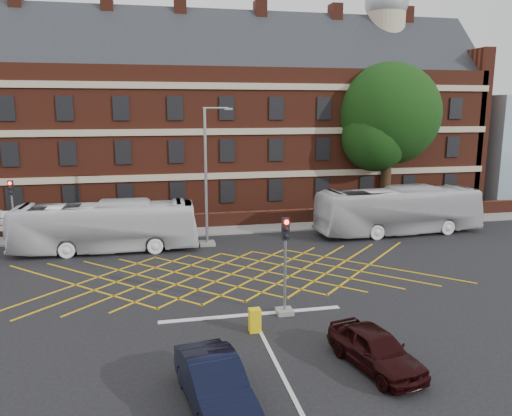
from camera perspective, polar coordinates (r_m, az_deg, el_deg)
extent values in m
plane|color=black|center=(25.30, -2.11, -9.01)|extent=(120.00, 120.00, 0.00)
cube|color=#592416|center=(45.65, -6.99, 7.72)|extent=(50.00, 12.00, 12.00)
cube|color=black|center=(45.68, -7.18, 15.25)|extent=(51.00, 10.61, 10.61)
cube|color=#B7A88C|center=(39.55, -6.22, 8.65)|extent=(50.00, 0.18, 0.50)
cube|color=black|center=(39.67, -6.18, 6.49)|extent=(1.20, 0.14, 1.80)
cube|color=#502115|center=(46.13, -16.61, 20.48)|extent=(1.00, 1.40, 3.20)
cylinder|color=#B7A88C|center=(50.84, 14.49, 17.97)|extent=(3.60, 3.60, 6.00)
sphere|color=gray|center=(51.37, 14.69, 21.74)|extent=(4.00, 4.00, 4.00)
cube|color=#502115|center=(37.52, -5.56, -1.43)|extent=(56.00, 0.50, 1.10)
cube|color=slate|center=(36.66, -5.36, -2.51)|extent=(60.00, 3.00, 0.12)
cube|color=#CC990C|center=(27.15, -2.85, -7.55)|extent=(8.22, 8.22, 0.02)
cube|color=silver|center=(22.10, -0.51, -12.06)|extent=(8.00, 0.30, 0.02)
cube|color=silver|center=(16.50, 4.32, -20.81)|extent=(0.15, 14.00, 0.02)
imported|color=silver|center=(32.38, -16.77, -2.04)|extent=(11.41, 3.06, 3.15)
imported|color=silver|center=(36.81, 16.00, -0.27)|extent=(12.17, 3.38, 3.36)
imported|color=black|center=(15.74, -4.74, -19.39)|extent=(2.23, 4.72, 1.49)
imported|color=black|center=(18.20, 13.50, -15.38)|extent=(2.49, 4.35, 1.39)
cylinder|color=black|center=(44.23, 14.61, 3.83)|extent=(0.90, 0.90, 6.64)
sphere|color=black|center=(43.89, 14.94, 10.34)|extent=(8.52, 8.52, 8.52)
sphere|color=black|center=(42.58, 13.48, 7.83)|extent=(5.54, 5.54, 5.54)
sphere|color=black|center=(45.33, 16.10, 8.40)|extent=(5.11, 5.11, 5.11)
cube|color=slate|center=(22.20, 3.29, -11.72)|extent=(0.70, 0.70, 0.20)
cylinder|color=gray|center=(21.61, 3.34, -7.69)|extent=(0.12, 0.12, 3.50)
cube|color=black|center=(21.03, 3.40, -2.40)|extent=(0.30, 0.25, 0.95)
sphere|color=#FF0C05|center=(20.83, 3.51, -1.63)|extent=(0.20, 0.20, 0.20)
cube|color=slate|center=(36.23, -25.72, -3.71)|extent=(0.70, 0.70, 0.20)
cylinder|color=gray|center=(35.87, -25.94, -1.16)|extent=(0.12, 0.12, 3.50)
cube|color=black|center=(35.52, -26.22, 2.07)|extent=(0.30, 0.25, 0.95)
sphere|color=#FF0C05|center=(35.35, -26.32, 2.55)|extent=(0.20, 0.20, 0.20)
cube|color=slate|center=(32.90, -5.60, -4.05)|extent=(1.00, 1.00, 0.20)
cylinder|color=gray|center=(32.04, -5.75, 3.39)|extent=(0.18, 0.18, 8.81)
cylinder|color=gray|center=(31.83, -4.63, 11.32)|extent=(1.60, 0.12, 0.12)
cube|color=gray|center=(31.94, -3.18, 11.24)|extent=(0.50, 0.20, 0.12)
cylinder|color=gray|center=(37.25, -26.96, -1.85)|extent=(0.10, 0.10, 2.20)
cube|color=silver|center=(37.02, -27.10, -0.67)|extent=(1.10, 0.06, 0.45)
cube|color=silver|center=(37.11, -27.03, -1.42)|extent=(1.10, 0.06, 0.40)
cube|color=silver|center=(37.20, -26.97, -2.10)|extent=(1.10, 0.06, 0.35)
cube|color=yellow|center=(20.38, -0.14, -12.71)|extent=(0.46, 0.40, 0.96)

